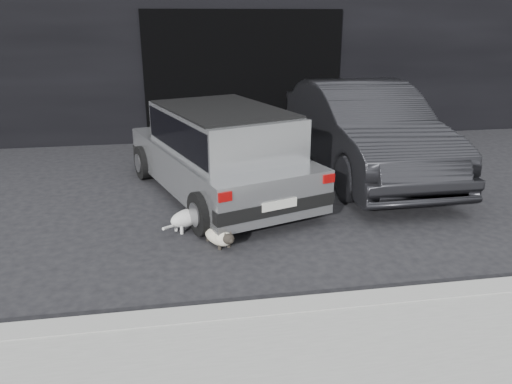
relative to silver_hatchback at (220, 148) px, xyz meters
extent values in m
plane|color=black|center=(-0.16, -0.61, -0.71)|extent=(80.00, 80.00, 0.00)
cube|color=black|center=(0.84, 5.39, 1.79)|extent=(34.00, 4.00, 5.00)
cube|color=black|center=(0.84, 3.38, 0.59)|extent=(4.00, 0.10, 2.60)
cube|color=#979792|center=(0.84, -3.21, -0.65)|extent=(18.00, 0.25, 0.12)
cube|color=#A1A3A6|center=(-0.03, 0.08, -0.27)|extent=(2.57, 3.80, 0.55)
cube|color=#A1A3A6|center=(0.03, -0.08, 0.28)|extent=(2.03, 2.63, 0.55)
cube|color=black|center=(0.03, -0.08, 0.28)|extent=(2.01, 2.55, 0.45)
cube|color=black|center=(0.50, -1.51, -0.35)|extent=(1.54, 0.63, 0.16)
cube|color=black|center=(-0.56, 1.68, -0.35)|extent=(1.54, 0.63, 0.16)
cube|color=silver|center=(0.52, -1.58, -0.30)|extent=(0.45, 0.16, 0.11)
cube|color=#8C0707|center=(-0.13, -1.79, -0.08)|extent=(0.16, 0.08, 0.11)
cube|color=#8C0707|center=(1.17, -1.36, -0.08)|extent=(0.16, 0.08, 0.11)
cube|color=black|center=(0.03, -0.08, 0.57)|extent=(1.96, 2.41, 0.03)
cylinder|color=black|center=(-0.36, -1.34, -0.44)|extent=(0.35, 0.57, 0.54)
cylinder|color=slate|center=(-0.46, -1.37, -0.44)|extent=(0.11, 0.29, 0.29)
cylinder|color=black|center=(1.09, -0.86, -0.44)|extent=(0.35, 0.57, 0.54)
cylinder|color=slate|center=(1.19, -0.83, -0.44)|extent=(0.11, 0.29, 0.29)
cylinder|color=black|center=(-1.13, 0.99, -0.44)|extent=(0.35, 0.57, 0.54)
cylinder|color=slate|center=(-1.23, 0.96, -0.44)|extent=(0.11, 0.29, 0.29)
cylinder|color=black|center=(0.31, 1.47, -0.44)|extent=(0.35, 0.57, 0.54)
cylinder|color=slate|center=(0.42, 1.50, -0.44)|extent=(0.11, 0.29, 0.29)
imported|color=black|center=(2.40, 0.73, 0.03)|extent=(1.59, 4.47, 1.47)
ellipsoid|color=beige|center=(-0.21, -1.64, -0.61)|extent=(0.41, 0.53, 0.18)
ellipsoid|color=beige|center=(-0.16, -1.75, -0.58)|extent=(0.27, 0.27, 0.17)
ellipsoid|color=black|center=(-0.11, -1.87, -0.55)|extent=(0.17, 0.16, 0.12)
sphere|color=black|center=(-0.09, -1.91, -0.56)|extent=(0.05, 0.05, 0.05)
cone|color=black|center=(-0.08, -1.84, -0.50)|extent=(0.06, 0.07, 0.06)
cone|color=black|center=(-0.15, -1.87, -0.50)|extent=(0.06, 0.07, 0.06)
cylinder|color=black|center=(-0.10, -1.75, -0.68)|extent=(0.04, 0.04, 0.06)
cylinder|color=black|center=(-0.20, -1.80, -0.68)|extent=(0.04, 0.04, 0.06)
cylinder|color=black|center=(-0.21, -1.49, -0.68)|extent=(0.04, 0.04, 0.06)
cylinder|color=black|center=(-0.32, -1.54, -0.68)|extent=(0.04, 0.04, 0.06)
cylinder|color=black|center=(-0.31, -1.41, -0.64)|extent=(0.20, 0.21, 0.08)
ellipsoid|color=silver|center=(-0.52, -1.16, -0.55)|extent=(0.54, 0.46, 0.21)
ellipsoid|color=silver|center=(-0.42, -1.10, -0.53)|extent=(0.29, 0.29, 0.18)
ellipsoid|color=silver|center=(-0.31, -1.03, -0.46)|extent=(0.18, 0.18, 0.12)
sphere|color=silver|center=(-0.27, -1.00, -0.47)|extent=(0.06, 0.06, 0.06)
cone|color=silver|center=(-0.34, -1.01, -0.40)|extent=(0.07, 0.07, 0.06)
cone|color=silver|center=(-0.31, -1.07, -0.40)|extent=(0.07, 0.07, 0.06)
cylinder|color=silver|center=(-0.43, -1.04, -0.65)|extent=(0.04, 0.04, 0.12)
cylinder|color=silver|center=(-0.37, -1.14, -0.65)|extent=(0.04, 0.04, 0.12)
cylinder|color=silver|center=(-0.68, -1.19, -0.65)|extent=(0.04, 0.04, 0.12)
cylinder|color=silver|center=(-0.61, -1.29, -0.65)|extent=(0.04, 0.04, 0.12)
cylinder|color=silver|center=(-0.75, -1.31, -0.60)|extent=(0.19, 0.23, 0.08)
ellipsoid|color=gray|center=(-0.59, -1.23, -0.53)|extent=(0.22, 0.21, 0.09)
camera|label=1|loc=(-0.65, -6.85, 1.78)|focal=35.00mm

